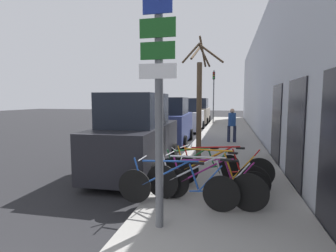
% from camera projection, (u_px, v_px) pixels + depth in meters
% --- Properties ---
extents(ground_plane, '(80.00, 80.00, 0.00)m').
position_uv_depth(ground_plane, '(172.00, 145.00, 12.64)').
color(ground_plane, black).
extents(sidewalk_curb, '(3.20, 32.00, 0.15)m').
position_uv_depth(sidewalk_curb, '(227.00, 137.00, 14.75)').
color(sidewalk_curb, gray).
rests_on(sidewalk_curb, ground).
extents(building_facade, '(0.23, 32.00, 6.50)m').
position_uv_depth(building_facade, '(262.00, 80.00, 13.96)').
color(building_facade, '#B2B7C1').
rests_on(building_facade, ground).
extents(signpost, '(0.59, 0.15, 3.77)m').
position_uv_depth(signpost, '(159.00, 100.00, 4.06)').
color(signpost, '#595B60').
rests_on(signpost, sidewalk_curb).
extents(bicycle_0, '(2.37, 0.44, 0.94)m').
position_uv_depth(bicycle_0, '(176.00, 187.00, 4.99)').
color(bicycle_0, black).
rests_on(bicycle_0, sidewalk_curb).
extents(bicycle_1, '(2.43, 0.54, 0.99)m').
position_uv_depth(bicycle_1, '(203.00, 184.00, 5.12)').
color(bicycle_1, black).
rests_on(bicycle_1, sidewalk_curb).
extents(bicycle_2, '(2.24, 0.44, 0.88)m').
position_uv_depth(bicycle_2, '(213.00, 182.00, 5.33)').
color(bicycle_2, black).
rests_on(bicycle_2, sidewalk_curb).
extents(bicycle_3, '(2.38, 0.82, 0.98)m').
position_uv_depth(bicycle_3, '(213.00, 173.00, 5.84)').
color(bicycle_3, black).
rests_on(bicycle_3, sidewalk_curb).
extents(bicycle_4, '(2.46, 0.44, 0.98)m').
position_uv_depth(bicycle_4, '(221.00, 169.00, 6.20)').
color(bicycle_4, black).
rests_on(bicycle_4, sidewalk_curb).
extents(bicycle_5, '(2.04, 1.08, 0.85)m').
position_uv_depth(bicycle_5, '(199.00, 166.00, 6.67)').
color(bicycle_5, black).
rests_on(bicycle_5, sidewalk_curb).
extents(parked_car_0, '(2.04, 4.49, 2.39)m').
position_uv_depth(parked_car_0, '(137.00, 137.00, 7.92)').
color(parked_car_0, black).
rests_on(parked_car_0, ground).
extents(parked_car_1, '(2.08, 4.24, 2.30)m').
position_uv_depth(parked_car_1, '(170.00, 123.00, 13.04)').
color(parked_car_1, navy).
rests_on(parked_car_1, ground).
extents(parked_car_2, '(2.01, 4.31, 2.22)m').
position_uv_depth(parked_car_2, '(188.00, 116.00, 18.38)').
color(parked_car_2, silver).
rests_on(parked_car_2, ground).
extents(parked_car_3, '(2.11, 4.72, 2.30)m').
position_uv_depth(parked_car_3, '(198.00, 112.00, 23.71)').
color(parked_car_3, gray).
rests_on(parked_car_3, ground).
extents(pedestrian_near, '(0.42, 0.36, 1.62)m').
position_uv_depth(pedestrian_near, '(232.00, 123.00, 12.59)').
color(pedestrian_near, '#1E2338').
rests_on(pedestrian_near, sidewalk_curb).
extents(street_tree, '(1.42, 2.03, 4.17)m').
position_uv_depth(street_tree, '(200.00, 99.00, 8.92)').
color(street_tree, brown).
rests_on(street_tree, sidewalk_curb).
extents(traffic_light, '(0.20, 0.30, 4.50)m').
position_uv_depth(traffic_light, '(214.00, 89.00, 22.31)').
color(traffic_light, '#595B60').
rests_on(traffic_light, sidewalk_curb).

